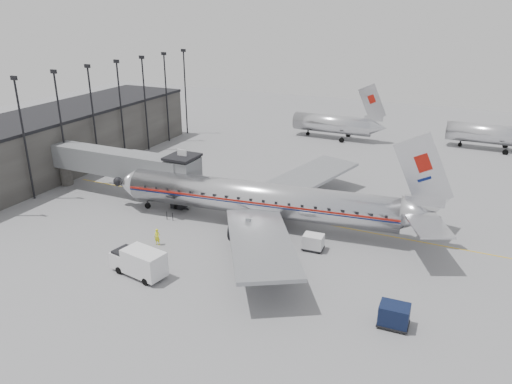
# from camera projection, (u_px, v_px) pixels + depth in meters

# --- Properties ---
(ground) EXTENTS (160.00, 160.00, 0.00)m
(ground) POSITION_uv_depth(u_px,v_px,m) (236.00, 232.00, 53.88)
(ground) COLOR slate
(ground) RESTS_ON ground
(terminal) EXTENTS (12.00, 46.00, 8.00)m
(terminal) POSITION_uv_depth(u_px,v_px,m) (63.00, 139.00, 74.21)
(terminal) COLOR #363331
(terminal) RESTS_ON ground
(apron_line) EXTENTS (60.00, 0.15, 0.01)m
(apron_line) POSITION_uv_depth(u_px,v_px,m) (282.00, 216.00, 57.77)
(apron_line) COLOR gold
(apron_line) RESTS_ON ground
(jet_bridge) EXTENTS (21.00, 6.20, 7.10)m
(jet_bridge) POSITION_uv_depth(u_px,v_px,m) (129.00, 165.00, 61.99)
(jet_bridge) COLOR #5B5E60
(jet_bridge) RESTS_ON ground
(floodlight_masts) EXTENTS (0.90, 42.25, 15.25)m
(floodlight_masts) POSITION_uv_depth(u_px,v_px,m) (107.00, 110.00, 72.61)
(floodlight_masts) COLOR black
(floodlight_masts) RESTS_ON ground
(distant_aircraft_near) EXTENTS (16.39, 3.20, 10.26)m
(distant_aircraft_near) POSITION_uv_depth(u_px,v_px,m) (333.00, 123.00, 89.10)
(distant_aircraft_near) COLOR silver
(distant_aircraft_near) RESTS_ON ground
(distant_aircraft_mid) EXTENTS (16.39, 3.20, 10.26)m
(distant_aircraft_mid) POSITION_uv_depth(u_px,v_px,m) (493.00, 134.00, 82.30)
(distant_aircraft_mid) COLOR silver
(distant_aircraft_mid) RESTS_ON ground
(airliner) EXTENTS (37.80, 34.85, 11.97)m
(airliner) POSITION_uv_depth(u_px,v_px,m) (266.00, 200.00, 54.53)
(airliner) COLOR silver
(airliner) RESTS_ON ground
(service_van) EXTENTS (5.78, 3.01, 2.59)m
(service_van) POSITION_uv_depth(u_px,v_px,m) (139.00, 261.00, 45.12)
(service_van) COLOR silver
(service_van) RESTS_ON ground
(baggage_cart_navy) EXTENTS (2.42, 1.88, 1.85)m
(baggage_cart_navy) POSITION_uv_depth(u_px,v_px,m) (394.00, 315.00, 38.09)
(baggage_cart_navy) COLOR black
(baggage_cart_navy) RESTS_ON ground
(baggage_cart_white) EXTENTS (2.15, 1.69, 1.62)m
(baggage_cart_white) POSITION_uv_depth(u_px,v_px,m) (313.00, 242.00, 49.81)
(baggage_cart_white) COLOR silver
(baggage_cart_white) RESTS_ON ground
(ramp_worker) EXTENTS (0.67, 0.48, 1.75)m
(ramp_worker) POSITION_uv_depth(u_px,v_px,m) (157.00, 237.00, 50.80)
(ramp_worker) COLOR yellow
(ramp_worker) RESTS_ON ground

